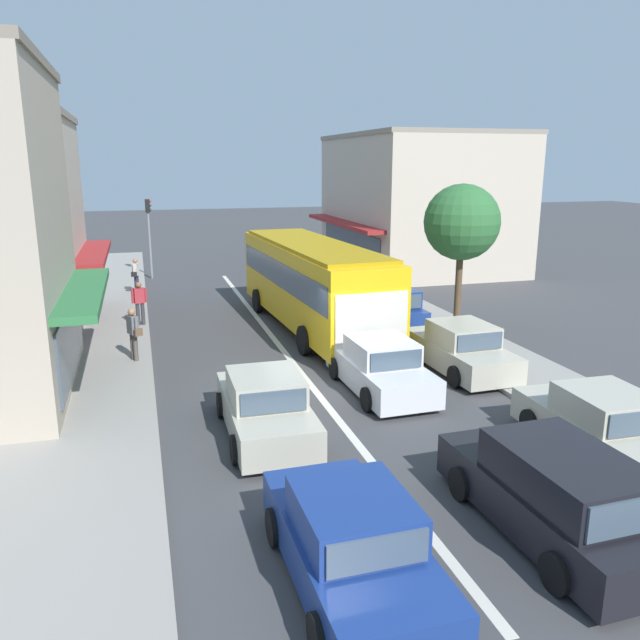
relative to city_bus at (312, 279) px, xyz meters
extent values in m
plane|color=#3F3F42|center=(-1.65, -5.81, -1.88)|extent=(140.00, 140.00, 0.00)
cube|color=silver|center=(-1.65, -1.81, -1.88)|extent=(0.20, 28.00, 0.01)
cube|color=gray|center=(-8.45, 0.19, -1.81)|extent=(5.20, 44.00, 0.14)
cube|color=gray|center=(4.55, 0.19, -1.82)|extent=(2.80, 44.00, 0.12)
cube|color=#2D703D|center=(-7.52, -4.37, 0.82)|extent=(1.10, 6.57, 0.20)
cube|color=#425160|center=(-7.94, -4.37, -0.48)|extent=(0.06, 5.71, 1.80)
cube|color=maroon|center=(-7.72, 3.19, 0.82)|extent=(1.10, 6.99, 0.20)
cube|color=#425160|center=(-8.14, 3.19, -0.48)|extent=(0.06, 6.08, 1.80)
cube|color=beige|center=(9.85, 12.27, 1.82)|extent=(8.30, 11.82, 7.41)
cube|color=maroon|center=(5.25, 12.27, 0.82)|extent=(1.10, 10.88, 0.20)
cube|color=#425160|center=(5.67, 12.27, -0.48)|extent=(0.06, 9.46, 1.80)
cube|color=gray|center=(9.85, 12.27, 5.65)|extent=(8.46, 11.82, 0.24)
cube|color=yellow|center=(0.00, 0.01, -0.12)|extent=(3.08, 10.92, 2.70)
cube|color=#425160|center=(0.00, 0.01, 0.28)|extent=(3.09, 10.49, 0.90)
cube|color=beige|center=(0.29, -5.41, -0.32)|extent=(2.25, 0.18, 1.76)
cube|color=#AF890F|center=(0.00, 0.01, 1.29)|extent=(2.91, 10.05, 0.12)
cylinder|color=black|center=(-1.43, 3.29, -1.40)|extent=(0.31, 0.97, 0.96)
cylinder|color=black|center=(1.07, 3.42, -1.40)|extent=(0.31, 0.97, 0.96)
cylinder|color=black|center=(-1.09, -3.02, -1.40)|extent=(0.31, 0.97, 0.96)
cylinder|color=black|center=(1.41, -2.89, -1.40)|extent=(0.31, 0.97, 0.96)
cube|color=silver|center=(0.04, -6.75, -1.37)|extent=(1.81, 4.24, 0.72)
cube|color=silver|center=(0.04, -6.85, -0.71)|extent=(1.60, 1.83, 0.60)
cube|color=#425160|center=(0.02, -5.93, -0.71)|extent=(1.44, 0.09, 0.51)
cube|color=#425160|center=(0.06, -7.77, -0.71)|extent=(1.40, 0.09, 0.48)
cylinder|color=black|center=(-0.85, -5.51, -1.57)|extent=(0.19, 0.62, 0.62)
cylinder|color=black|center=(0.87, -5.47, -1.57)|extent=(0.19, 0.62, 0.62)
cylinder|color=black|center=(-0.79, -8.03, -1.57)|extent=(0.19, 0.62, 0.62)
cylinder|color=black|center=(0.93, -7.99, -1.57)|extent=(0.19, 0.62, 0.62)
cube|color=black|center=(0.30, -13.79, -1.36)|extent=(1.87, 4.54, 0.76)
cube|color=black|center=(0.31, -14.14, -0.64)|extent=(1.71, 2.64, 0.68)
cube|color=#425160|center=(0.27, -12.82, -0.64)|extent=(1.51, 0.10, 0.58)
cube|color=#425160|center=(0.34, -15.46, -0.64)|extent=(1.48, 0.10, 0.54)
cylinder|color=black|center=(-0.62, -12.46, -1.57)|extent=(0.20, 0.62, 0.62)
cylinder|color=black|center=(1.14, -12.41, -1.57)|extent=(0.20, 0.62, 0.62)
cylinder|color=black|center=(-0.55, -15.16, -1.57)|extent=(0.20, 0.62, 0.62)
cube|color=navy|center=(-3.32, -14.13, -1.37)|extent=(1.77, 4.22, 0.72)
cube|color=navy|center=(-3.32, -14.23, -0.71)|extent=(1.58, 1.82, 0.60)
cube|color=#425160|center=(-3.33, -13.31, -0.71)|extent=(1.44, 0.08, 0.51)
cube|color=#425160|center=(-3.31, -15.15, -0.71)|extent=(1.40, 0.08, 0.48)
cylinder|color=black|center=(-4.20, -12.88, -1.57)|extent=(0.19, 0.62, 0.62)
cylinder|color=black|center=(-2.48, -12.86, -1.57)|extent=(0.19, 0.62, 0.62)
cylinder|color=black|center=(-4.17, -15.40, -1.57)|extent=(0.19, 0.62, 0.62)
cylinder|color=black|center=(-2.45, -15.38, -1.57)|extent=(0.19, 0.62, 0.62)
cube|color=#B7B29E|center=(-3.49, -8.66, -1.37)|extent=(1.78, 4.22, 0.72)
cube|color=#B7B29E|center=(-3.50, -8.76, -0.71)|extent=(1.58, 1.82, 0.60)
cube|color=#425160|center=(-3.48, -7.84, -0.71)|extent=(1.44, 0.08, 0.51)
cube|color=#425160|center=(-3.51, -9.68, -0.71)|extent=(1.40, 0.08, 0.48)
cylinder|color=black|center=(-4.34, -7.39, -1.57)|extent=(0.19, 0.62, 0.62)
cylinder|color=black|center=(-2.62, -7.41, -1.57)|extent=(0.19, 0.62, 0.62)
cylinder|color=black|center=(-4.37, -9.91, -1.57)|extent=(0.19, 0.62, 0.62)
cylinder|color=black|center=(-2.65, -9.93, -1.57)|extent=(0.19, 0.62, 0.62)
cube|color=#B7B29E|center=(3.06, -11.70, -1.37)|extent=(1.88, 4.26, 0.72)
cube|color=#B7B29E|center=(3.06, -11.80, -0.71)|extent=(1.63, 1.86, 0.60)
cube|color=#425160|center=(3.09, -10.88, -0.71)|extent=(1.44, 0.11, 0.51)
cube|color=#425160|center=(3.02, -12.72, -0.71)|extent=(1.41, 0.11, 0.48)
cylinder|color=black|center=(2.25, -10.41, -1.57)|extent=(0.20, 0.63, 0.62)
cylinder|color=black|center=(3.97, -10.47, -1.57)|extent=(0.20, 0.63, 0.62)
cylinder|color=black|center=(2.16, -12.93, -1.57)|extent=(0.20, 0.63, 0.62)
cube|color=#B7B29E|center=(2.95, -5.83, -1.37)|extent=(1.83, 4.24, 0.72)
cube|color=#B7B29E|center=(2.95, -5.93, -0.71)|extent=(1.61, 1.84, 0.60)
cube|color=#425160|center=(2.93, -5.01, -0.71)|extent=(1.44, 0.10, 0.51)
cube|color=#425160|center=(2.98, -6.85, -0.71)|extent=(1.41, 0.10, 0.48)
cylinder|color=black|center=(2.06, -4.59, -1.57)|extent=(0.20, 0.62, 0.62)
cylinder|color=black|center=(3.78, -4.55, -1.57)|extent=(0.20, 0.62, 0.62)
cylinder|color=black|center=(2.12, -7.11, -1.57)|extent=(0.20, 0.62, 0.62)
cylinder|color=black|center=(3.84, -7.07, -1.57)|extent=(0.20, 0.62, 0.62)
cube|color=navy|center=(2.89, -0.47, -1.36)|extent=(1.66, 3.71, 0.76)
cube|color=navy|center=(2.89, -0.77, -0.66)|extent=(1.53, 1.91, 0.64)
cube|color=#425160|center=(2.89, 0.20, -0.66)|extent=(1.40, 0.07, 0.54)
cube|color=#425160|center=(2.90, -1.74, -0.66)|extent=(1.37, 0.07, 0.51)
cylinder|color=black|center=(2.06, 0.64, -1.57)|extent=(0.18, 0.62, 0.62)
cylinder|color=black|center=(3.70, 0.65, -1.57)|extent=(0.18, 0.62, 0.62)
cylinder|color=black|center=(2.08, -1.58, -1.57)|extent=(0.18, 0.62, 0.62)
cylinder|color=black|center=(3.72, -1.57, -1.57)|extent=(0.18, 0.62, 0.62)
cube|color=#561E19|center=(2.97, 4.82, -1.36)|extent=(1.69, 3.72, 0.76)
cube|color=#561E19|center=(2.96, 4.52, -0.66)|extent=(1.55, 1.92, 0.64)
cube|color=#425160|center=(2.98, 5.49, -0.66)|extent=(1.40, 0.08, 0.54)
cube|color=#425160|center=(2.95, 3.55, -0.66)|extent=(1.37, 0.08, 0.51)
cylinder|color=black|center=(2.16, 5.94, -1.57)|extent=(0.19, 0.62, 0.62)
cylinder|color=black|center=(3.80, 5.92, -1.57)|extent=(0.19, 0.62, 0.62)
cylinder|color=black|center=(2.13, 3.72, -1.57)|extent=(0.19, 0.62, 0.62)
cylinder|color=black|center=(3.77, 3.70, -1.57)|extent=(0.19, 0.62, 0.62)
cylinder|color=gray|center=(-5.45, 12.51, 0.22)|extent=(0.12, 0.12, 4.20)
cube|color=black|center=(-5.45, 12.51, 1.97)|extent=(0.24, 0.24, 0.68)
sphere|color=red|center=(-5.31, 12.51, 2.20)|extent=(0.13, 0.13, 0.13)
sphere|color=black|center=(-5.31, 12.51, 1.98)|extent=(0.13, 0.13, 0.13)
sphere|color=black|center=(-5.31, 12.51, 1.76)|extent=(0.13, 0.13, 0.13)
cylinder|color=brown|center=(4.86, -2.06, -0.33)|extent=(0.24, 0.24, 3.09)
cylinder|color=brown|center=(4.86, -1.74, 1.77)|extent=(0.10, 0.74, 1.17)
cylinder|color=brown|center=(5.19, -2.06, 1.66)|extent=(0.75, 0.10, 0.95)
cylinder|color=brown|center=(4.86, -2.38, 1.77)|extent=(0.10, 0.72, 1.16)
cylinder|color=brown|center=(4.39, -2.06, 1.53)|extent=(0.98, 0.10, 0.71)
sphere|color=#2D6633|center=(4.86, -2.06, 2.14)|extent=(2.65, 2.65, 2.65)
cylinder|color=#4C4742|center=(-6.40, -2.46, -1.32)|extent=(0.14, 0.14, 0.84)
cylinder|color=#4C4742|center=(-6.31, -2.62, -1.32)|extent=(0.14, 0.14, 0.84)
cube|color=slate|center=(-6.35, -2.54, -0.62)|extent=(0.36, 0.42, 0.56)
sphere|color=#9E7051|center=(-6.35, -2.54, -0.22)|extent=(0.22, 0.22, 0.22)
cylinder|color=slate|center=(-6.46, -2.33, -0.62)|extent=(0.09, 0.09, 0.54)
cylinder|color=slate|center=(-6.25, -2.76, -0.62)|extent=(0.09, 0.09, 0.54)
cube|color=brown|center=(-6.20, -2.81, -0.80)|extent=(0.26, 0.20, 0.22)
cylinder|color=#333338|center=(-6.04, 1.87, -1.32)|extent=(0.14, 0.14, 0.84)
cylinder|color=#333338|center=(-6.22, 1.84, -1.32)|extent=(0.14, 0.14, 0.84)
cube|color=#A82D38|center=(-6.13, 1.85, -0.62)|extent=(0.39, 0.28, 0.56)
sphere|color=brown|center=(-6.13, 1.85, -0.22)|extent=(0.22, 0.22, 0.22)
cylinder|color=#A82D38|center=(-5.89, 1.90, -0.62)|extent=(0.09, 0.09, 0.54)
cylinder|color=#A82D38|center=(-6.36, 1.81, -0.62)|extent=(0.09, 0.09, 0.54)
cylinder|color=#232838|center=(-6.20, 8.07, -1.32)|extent=(0.14, 0.14, 0.84)
cylinder|color=#232838|center=(-6.27, 7.90, -1.32)|extent=(0.14, 0.14, 0.84)
cube|color=beige|center=(-6.23, 7.98, -0.62)|extent=(0.33, 0.41, 0.56)
sphere|color=#9E7051|center=(-6.23, 7.98, -0.22)|extent=(0.22, 0.22, 0.22)
cylinder|color=beige|center=(-6.15, 8.21, -0.62)|extent=(0.09, 0.09, 0.54)
cylinder|color=beige|center=(-6.32, 7.76, -0.62)|extent=(0.09, 0.09, 0.54)
cube|color=black|center=(-6.32, 7.68, -0.80)|extent=(0.26, 0.18, 0.22)
camera|label=1|loc=(-5.98, -21.68, 4.15)|focal=35.00mm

